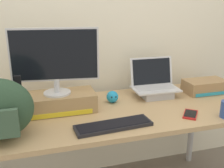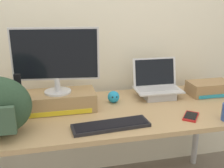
% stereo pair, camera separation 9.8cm
% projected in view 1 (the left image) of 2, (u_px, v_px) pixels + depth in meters
% --- Properties ---
extents(back_wall, '(7.00, 0.10, 2.60)m').
position_uv_depth(back_wall, '(95.00, 19.00, 2.01)').
color(back_wall, silver).
rests_on(back_wall, ground).
extents(desk, '(1.80, 0.75, 0.74)m').
position_uv_depth(desk, '(112.00, 120.00, 1.77)').
color(desk, tan).
rests_on(desk, ground).
extents(toner_box_yellow, '(0.48, 0.23, 0.12)m').
position_uv_depth(toner_box_yellow, '(58.00, 102.00, 1.72)').
color(toner_box_yellow, '#A88456').
rests_on(toner_box_yellow, desk).
extents(desktop_monitor, '(0.54, 0.17, 0.42)m').
position_uv_depth(desktop_monitor, '(55.00, 59.00, 1.63)').
color(desktop_monitor, silver).
rests_on(desktop_monitor, toner_box_yellow).
extents(open_laptop, '(0.34, 0.23, 0.28)m').
position_uv_depth(open_laptop, '(155.00, 88.00, 2.00)').
color(open_laptop, '#ADADB2').
rests_on(open_laptop, desk).
extents(external_keyboard, '(0.46, 0.16, 0.02)m').
position_uv_depth(external_keyboard, '(113.00, 125.00, 1.51)').
color(external_keyboard, black).
rests_on(external_keyboard, desk).
extents(cell_phone, '(0.15, 0.16, 0.01)m').
position_uv_depth(cell_phone, '(190.00, 114.00, 1.67)').
color(cell_phone, red).
rests_on(cell_phone, desk).
extents(plush_toy, '(0.08, 0.08, 0.08)m').
position_uv_depth(plush_toy, '(112.00, 97.00, 1.87)').
color(plush_toy, '#2393CC').
rests_on(plush_toy, desk).
extents(toner_box_cyan, '(0.32, 0.18, 0.10)m').
position_uv_depth(toner_box_cyan, '(205.00, 86.00, 2.06)').
color(toner_box_cyan, '#9E7A51').
rests_on(toner_box_cyan, desk).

